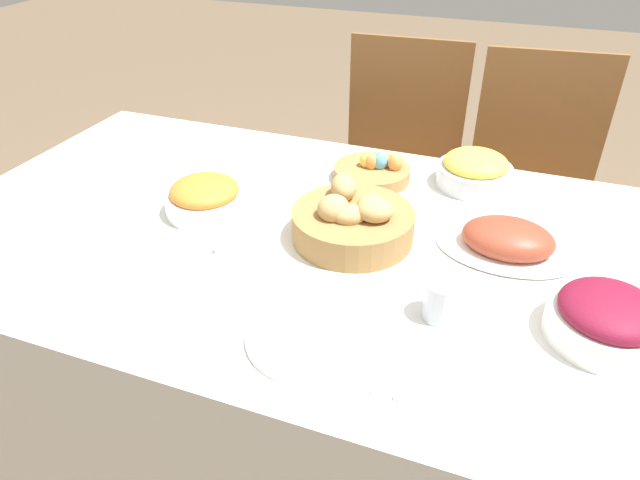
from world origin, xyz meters
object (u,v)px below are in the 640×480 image
ham_platter (508,241)px  pineapple_bowl (475,170)px  dinner_plate (310,336)px  knife (387,357)px  egg_basket (373,171)px  drinking_cup (442,300)px  butter_dish (244,245)px  beet_salad_bowl (608,318)px  spoon (405,362)px  bread_basket (353,221)px  fork (239,319)px  chair_far_right (529,198)px  chair_far_center (396,176)px  carrot_bowl (205,197)px

ham_platter → pineapple_bowl: 0.31m
dinner_plate → knife: (0.14, 0.00, -0.00)m
egg_basket → drinking_cup: egg_basket is taller
pineapple_bowl → butter_dish: 0.64m
ham_platter → beet_salad_bowl: beet_salad_bowl is taller
dinner_plate → spoon: size_ratio=1.33×
bread_basket → knife: size_ratio=1.57×
dinner_plate → spoon: (0.17, 0.00, -0.00)m
fork → spoon: (0.31, 0.00, 0.00)m
beet_salad_bowl → dinner_plate: bearing=-159.1°
bread_basket → drinking_cup: bearing=-40.1°
bread_basket → drinking_cup: (0.23, -0.20, -0.01)m
egg_basket → butter_dish: 0.46m
pineapple_bowl → dinner_plate: bearing=-105.2°
beet_salad_bowl → fork: 0.65m
spoon → butter_dish: (-0.40, 0.21, 0.01)m
pineapple_bowl → knife: (-0.05, -0.69, -0.04)m
chair_far_right → dinner_plate: 1.22m
bread_basket → dinner_plate: (0.03, -0.34, -0.04)m
fork → knife: (0.28, 0.00, 0.00)m
pineapple_bowl → chair_far_right: bearing=70.2°
ham_platter → dinner_plate: ham_platter is taller
bread_basket → pineapple_bowl: 0.42m
fork → drinking_cup: (0.34, 0.14, 0.04)m
fork → butter_dish: bearing=118.4°
chair_far_right → chair_far_center: (-0.47, 0.00, 0.00)m
chair_far_center → spoon: chair_far_center is taller
egg_basket → fork: (-0.07, -0.63, -0.02)m
pineapple_bowl → egg_basket: bearing=-166.9°
chair_far_right → fork: bearing=-118.9°
ham_platter → drinking_cup: bearing=-109.4°
ham_platter → spoon: ham_platter is taller
fork → knife: bearing=4.3°
knife → spoon: bearing=4.3°
knife → spoon: size_ratio=1.00×
butter_dish → chair_far_center: bearing=82.8°
beet_salad_bowl → ham_platter: bearing=129.6°
dinner_plate → ham_platter: bearing=53.8°
egg_basket → dinner_plate: (0.07, -0.63, -0.02)m
chair_far_center → beet_salad_bowl: size_ratio=4.80×
spoon → butter_dish: butter_dish is taller
bread_basket → knife: (0.17, -0.34, -0.04)m
dinner_plate → knife: size_ratio=1.33×
egg_basket → knife: egg_basket is taller
knife → spoon: same height
beet_salad_bowl → knife: (-0.34, -0.18, -0.04)m
knife → drinking_cup: (0.06, 0.14, 0.04)m
butter_dish → beet_salad_bowl: bearing=-1.8°
beet_salad_bowl → spoon: bearing=-149.5°
ham_platter → carrot_bowl: 0.70m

